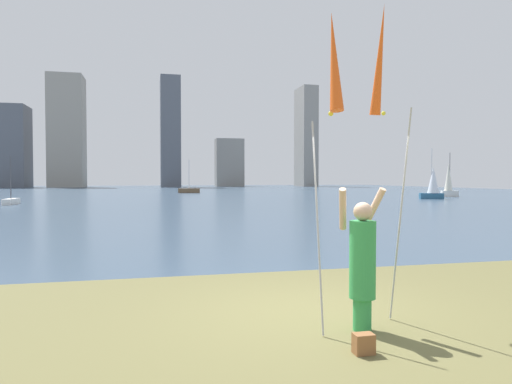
{
  "coord_description": "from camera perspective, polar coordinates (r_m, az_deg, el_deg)",
  "views": [
    {
      "loc": [
        -2.28,
        -6.24,
        1.96
      ],
      "look_at": [
        0.52,
        5.93,
        1.58
      ],
      "focal_mm": 32.03,
      "sensor_mm": 36.0,
      "label": 1
    }
  ],
  "objects": [
    {
      "name": "sailboat_3",
      "position": [
        46.23,
        21.2,
        0.92
      ],
      "size": [
        2.27,
        1.5,
        4.8
      ],
      "color": "#2D6084",
      "rests_on": "ground"
    },
    {
      "name": "sailboat_7",
      "position": [
        38.49,
        -28.27,
        -1.0
      ],
      "size": [
        0.67,
        2.37,
        3.6
      ],
      "color": "white",
      "rests_on": "ground"
    },
    {
      "name": "sailboat_2",
      "position": [
        61.28,
        -8.36,
        0.22
      ],
      "size": [
        2.86,
        1.31,
        4.41
      ],
      "color": "brown",
      "rests_on": "ground"
    },
    {
      "name": "skyline_tower_1",
      "position": [
        108.0,
        -22.54,
        6.98
      ],
      "size": [
        7.13,
        7.34,
        24.15
      ],
      "color": "gray",
      "rests_on": "ground"
    },
    {
      "name": "ground",
      "position": [
        57.27,
        -10.66,
        -0.32
      ],
      "size": [
        120.0,
        138.0,
        0.12
      ],
      "color": "brown"
    },
    {
      "name": "skyline_tower_0",
      "position": [
        110.37,
        -28.42,
        5.01
      ],
      "size": [
        7.39,
        7.81,
        17.33
      ],
      "color": "#565B66",
      "rests_on": "ground"
    },
    {
      "name": "bag",
      "position": [
        5.49,
        13.29,
        -17.97
      ],
      "size": [
        0.23,
        0.15,
        0.23
      ],
      "color": "brown",
      "rests_on": "ground"
    },
    {
      "name": "skyline_tower_4",
      "position": [
        111.19,
        6.26,
        6.82
      ],
      "size": [
        3.59,
        7.65,
        23.67
      ],
      "color": "gray",
      "rests_on": "ground"
    },
    {
      "name": "kite_flag_left",
      "position": [
        5.53,
        9.62,
        14.8
      ],
      "size": [
        0.16,
        0.9,
        3.9
      ],
      "color": "#B2B2B7",
      "rests_on": "ground"
    },
    {
      "name": "skyline_tower_2",
      "position": [
        104.75,
        -10.66,
        7.29
      ],
      "size": [
        4.3,
        7.92,
        24.32
      ],
      "color": "#565B66",
      "rests_on": "ground"
    },
    {
      "name": "skyline_tower_3",
      "position": [
        108.53,
        -3.35,
        3.67
      ],
      "size": [
        6.56,
        3.92,
        11.26
      ],
      "color": "gray",
      "rests_on": "ground"
    },
    {
      "name": "person",
      "position": [
        6.09,
        13.13,
        -8.29
      ],
      "size": [
        0.68,
        0.5,
        1.84
      ],
      "rotation": [
        0.0,
        0.0,
        -0.17
      ],
      "color": "green",
      "rests_on": "ground"
    },
    {
      "name": "sailboat_0",
      "position": [
        52.01,
        22.93,
        1.25
      ],
      "size": [
        1.77,
        1.1,
        4.65
      ],
      "color": "white",
      "rests_on": "ground"
    },
    {
      "name": "kite_flag_right",
      "position": [
        7.03,
        15.27,
        14.88
      ],
      "size": [
        0.16,
        1.06,
        4.42
      ],
      "color": "#B2B2B7",
      "rests_on": "ground"
    }
  ]
}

